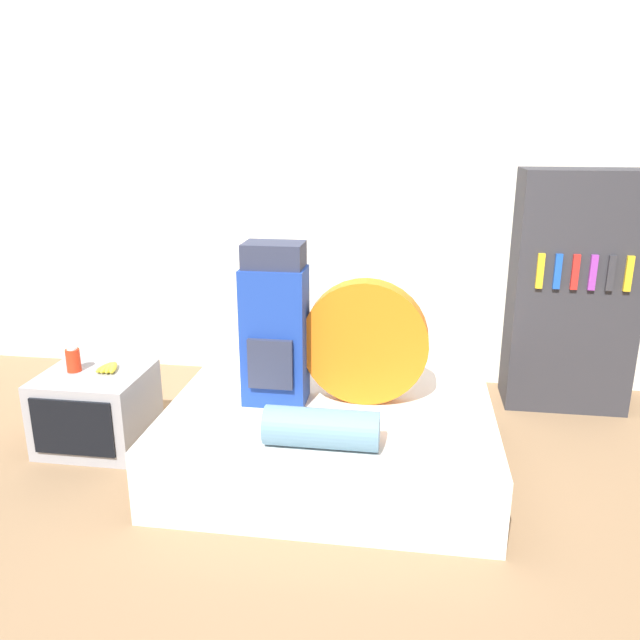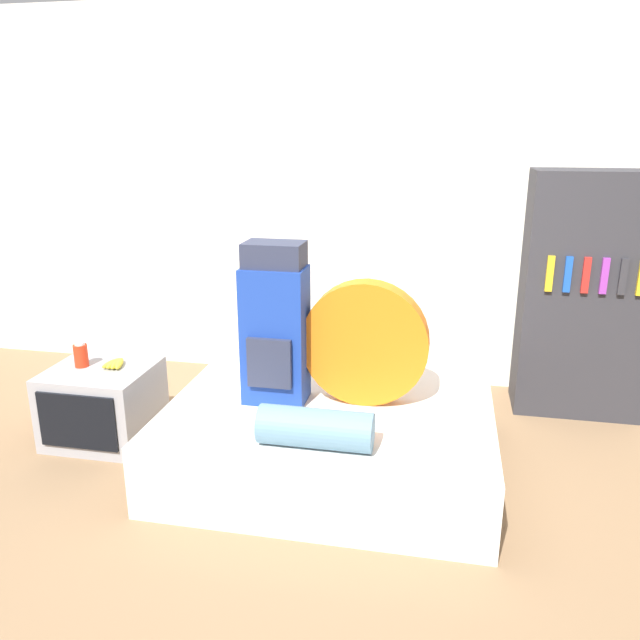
{
  "view_description": "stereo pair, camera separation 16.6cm",
  "coord_description": "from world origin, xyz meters",
  "px_view_note": "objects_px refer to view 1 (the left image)",
  "views": [
    {
      "loc": [
        0.55,
        -2.47,
        1.76
      ],
      "look_at": [
        0.1,
        0.55,
        0.82
      ],
      "focal_mm": 35.0,
      "sensor_mm": 36.0,
      "label": 1
    },
    {
      "loc": [
        0.71,
        -2.44,
        1.76
      ],
      "look_at": [
        0.1,
        0.55,
        0.82
      ],
      "focal_mm": 35.0,
      "sensor_mm": 36.0,
      "label": 2
    }
  ],
  "objects_px": {
    "tent_bag": "(365,342)",
    "bookshelf": "(573,292)",
    "sleeping_roll": "(322,428)",
    "television": "(97,409)",
    "backpack": "(275,327)",
    "canister": "(73,360)"
  },
  "relations": [
    {
      "from": "television",
      "to": "canister",
      "type": "bearing_deg",
      "value": 174.28
    },
    {
      "from": "television",
      "to": "backpack",
      "type": "bearing_deg",
      "value": -3.25
    },
    {
      "from": "tent_bag",
      "to": "television",
      "type": "bearing_deg",
      "value": -179.6
    },
    {
      "from": "canister",
      "to": "bookshelf",
      "type": "distance_m",
      "value": 3.07
    },
    {
      "from": "backpack",
      "to": "television",
      "type": "bearing_deg",
      "value": 176.75
    },
    {
      "from": "backpack",
      "to": "sleeping_roll",
      "type": "height_order",
      "value": "backpack"
    },
    {
      "from": "sleeping_roll",
      "to": "television",
      "type": "height_order",
      "value": "sleeping_roll"
    },
    {
      "from": "backpack",
      "to": "television",
      "type": "xyz_separation_m",
      "value": [
        -1.07,
        0.06,
        -0.56
      ]
    },
    {
      "from": "tent_bag",
      "to": "canister",
      "type": "relative_size",
      "value": 4.44
    },
    {
      "from": "television",
      "to": "tent_bag",
      "type": "bearing_deg",
      "value": 0.4
    },
    {
      "from": "sleeping_roll",
      "to": "tent_bag",
      "type": "bearing_deg",
      "value": 74.36
    },
    {
      "from": "canister",
      "to": "bookshelf",
      "type": "height_order",
      "value": "bookshelf"
    },
    {
      "from": "tent_bag",
      "to": "bookshelf",
      "type": "relative_size",
      "value": 0.43
    },
    {
      "from": "backpack",
      "to": "tent_bag",
      "type": "bearing_deg",
      "value": 8.82
    },
    {
      "from": "television",
      "to": "bookshelf",
      "type": "height_order",
      "value": "bookshelf"
    },
    {
      "from": "television",
      "to": "bookshelf",
      "type": "distance_m",
      "value": 3.01
    },
    {
      "from": "sleeping_roll",
      "to": "backpack",
      "type": "bearing_deg",
      "value": 123.8
    },
    {
      "from": "canister",
      "to": "tent_bag",
      "type": "bearing_deg",
      "value": -0.02
    },
    {
      "from": "bookshelf",
      "to": "canister",
      "type": "bearing_deg",
      "value": -161.29
    },
    {
      "from": "canister",
      "to": "television",
      "type": "bearing_deg",
      "value": -5.72
    },
    {
      "from": "sleeping_roll",
      "to": "bookshelf",
      "type": "height_order",
      "value": "bookshelf"
    },
    {
      "from": "backpack",
      "to": "bookshelf",
      "type": "height_order",
      "value": "bookshelf"
    }
  ]
}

